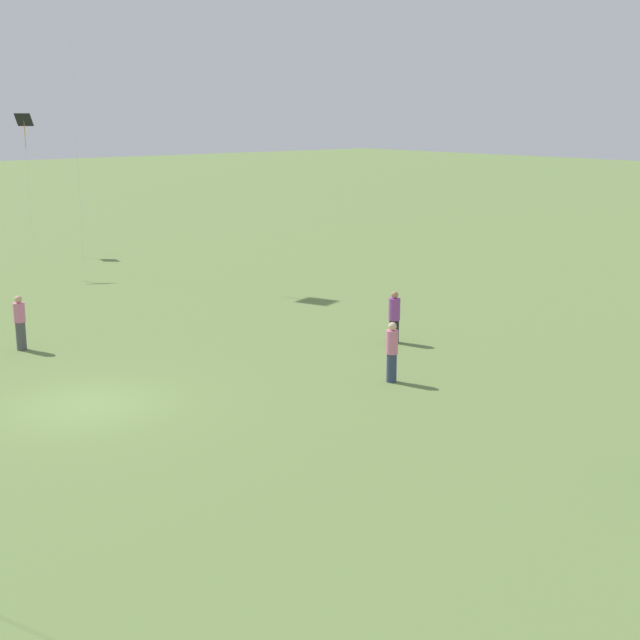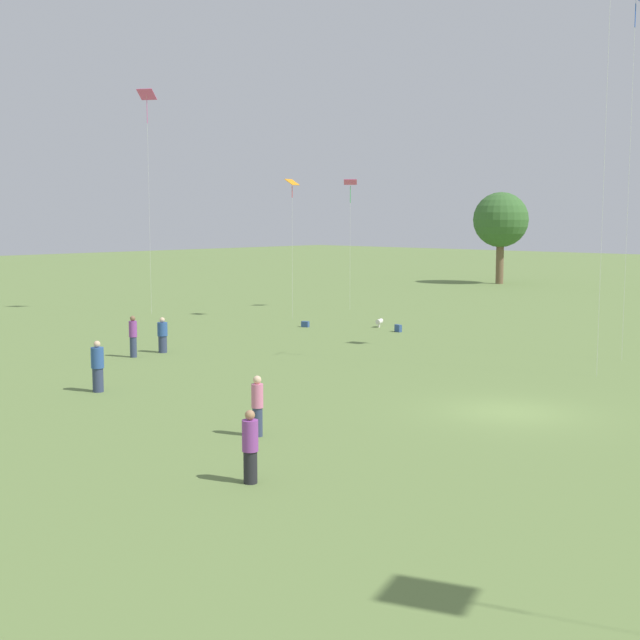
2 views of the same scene
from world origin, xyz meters
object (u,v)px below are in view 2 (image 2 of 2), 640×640
object	(u,v)px
person_6	(250,447)
kite_6	(635,28)
person_1	(98,367)
picnic_bag_1	(305,324)
person_2	(133,336)
kite_2	(147,103)
picnic_bag_2	(398,328)
person_3	(163,335)
person_4	(257,406)
kite_4	(350,187)
kite_1	(292,189)
dog_0	(380,322)

from	to	relation	value
person_6	kite_6	bearing A→B (deg)	105.05
person_1	picnic_bag_1	xyz separation A→B (m)	(-7.59, 18.72, -0.75)
person_1	person_6	xyz separation A→B (m)	(12.17, -3.79, -0.04)
person_2	person_6	distance (m)	20.12
person_6	kite_2	bearing A→B (deg)	158.53
picnic_bag_2	person_3	bearing A→B (deg)	-104.44
person_3	kite_2	distance (m)	21.12
person_1	person_4	size ratio (longest dim) A/B	1.05
person_1	person_3	world-z (taller)	person_1
person_4	kite_4	world-z (taller)	kite_4
kite_6	picnic_bag_2	xyz separation A→B (m)	(-13.12, 0.88, -13.98)
person_2	kite_1	world-z (taller)	kite_1
person_3	person_6	bearing A→B (deg)	-44.60
person_6	picnic_bag_2	bearing A→B (deg)	132.36
kite_6	kite_2	bearing A→B (deg)	132.12
person_4	picnic_bag_1	world-z (taller)	person_4
kite_2	kite_4	world-z (taller)	kite_2
person_4	person_2	bearing A→B (deg)	-25.52
kite_4	person_3	bearing A→B (deg)	111.90
person_1	dog_0	distance (m)	21.98
kite_4	picnic_bag_1	world-z (taller)	kite_4
kite_1	kite_4	world-z (taller)	kite_4
kite_6	dog_0	xyz separation A→B (m)	(-15.14, 1.77, -13.85)
kite_6	person_4	bearing A→B (deg)	-148.04
person_3	kite_2	xyz separation A→B (m)	(-13.92, 9.66, 12.60)
person_3	kite_6	world-z (taller)	kite_6
person_3	kite_1	world-z (taller)	kite_1
picnic_bag_2	kite_4	bearing A→B (deg)	143.57
person_6	kite_6	distance (m)	27.08
person_3	kite_6	xyz separation A→B (m)	(16.55, 12.46, 13.38)
picnic_bag_2	person_4	bearing A→B (deg)	-61.81
person_1	picnic_bag_2	size ratio (longest dim) A/B	3.98
person_1	kite_4	xyz separation A→B (m)	(-12.09, 27.79, 7.34)
person_1	picnic_bag_1	world-z (taller)	person_1
kite_6	person_3	bearing A→B (deg)	163.85
dog_0	picnic_bag_2	bearing A→B (deg)	-40.91
kite_2	kite_1	bearing A→B (deg)	-140.95
person_1	person_2	world-z (taller)	person_2
person_1	kite_4	distance (m)	31.18
kite_1	person_2	bearing A→B (deg)	-122.10
kite_1	kite_2	bearing A→B (deg)	154.06
person_3	person_4	size ratio (longest dim) A/B	0.93
person_4	person_6	size ratio (longest dim) A/B	1.00
kite_2	kite_6	bearing A→B (deg)	-160.58
picnic_bag_1	person_3	bearing A→B (deg)	-81.14
kite_6	dog_0	distance (m)	20.60
person_1	kite_6	world-z (taller)	kite_6
person_3	kite_4	distance (m)	22.69
person_1	kite_1	xyz separation A→B (m)	(-10.91, 21.05, 7.05)
person_2	kite_2	size ratio (longest dim) A/B	0.13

